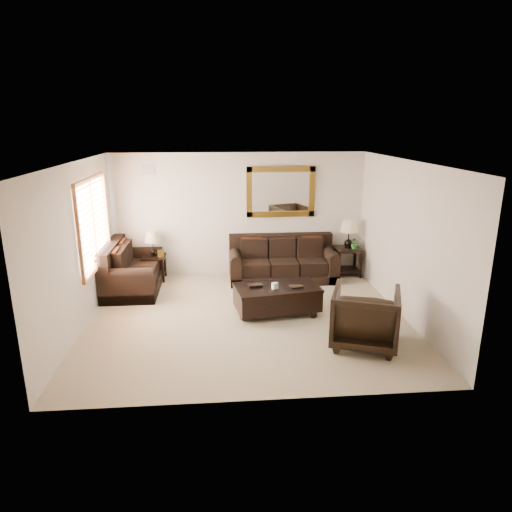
{
  "coord_description": "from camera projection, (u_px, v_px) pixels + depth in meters",
  "views": [
    {
      "loc": [
        -0.48,
        -7.38,
        3.28
      ],
      "look_at": [
        0.21,
        0.6,
        0.95
      ],
      "focal_mm": 32.0,
      "sensor_mm": 36.0,
      "label": 1
    }
  ],
  "objects": [
    {
      "name": "potted_plant",
      "position": [
        355.0,
        244.0,
        9.99
      ],
      "size": [
        0.27,
        0.3,
        0.22
      ],
      "primitive_type": "imported",
      "rotation": [
        0.0,
        0.0,
        -0.05
      ],
      "color": "#296121",
      "rests_on": "end_table_right"
    },
    {
      "name": "air_vent",
      "position": [
        148.0,
        170.0,
        9.58
      ],
      "size": [
        0.25,
        0.02,
        0.18
      ],
      "primitive_type": "cube",
      "color": "#999999",
      "rests_on": "room"
    },
    {
      "name": "mirror",
      "position": [
        281.0,
        192.0,
        9.94
      ],
      "size": [
        1.5,
        0.06,
        1.1
      ],
      "color": "#543710",
      "rests_on": "room"
    },
    {
      "name": "window",
      "position": [
        94.0,
        223.0,
        8.22
      ],
      "size": [
        0.07,
        1.96,
        1.66
      ],
      "color": "white",
      "rests_on": "room"
    },
    {
      "name": "sofa",
      "position": [
        282.0,
        264.0,
        9.96
      ],
      "size": [
        2.29,
        0.99,
        0.94
      ],
      "color": "black",
      "rests_on": "room"
    },
    {
      "name": "end_table_left",
      "position": [
        153.0,
        248.0,
        9.78
      ],
      "size": [
        0.49,
        0.49,
        1.09
      ],
      "color": "black",
      "rests_on": "room"
    },
    {
      "name": "room",
      "position": [
        247.0,
        243.0,
        7.64
      ],
      "size": [
        5.51,
        5.01,
        2.71
      ],
      "color": "gray",
      "rests_on": "ground"
    },
    {
      "name": "loveseat",
      "position": [
        130.0,
        273.0,
        9.27
      ],
      "size": [
        1.04,
        1.75,
        0.99
      ],
      "rotation": [
        0.0,
        0.0,
        1.57
      ],
      "color": "black",
      "rests_on": "room"
    },
    {
      "name": "end_table_right",
      "position": [
        349.0,
        239.0,
        10.06
      ],
      "size": [
        0.58,
        0.58,
        1.28
      ],
      "color": "black",
      "rests_on": "room"
    },
    {
      "name": "armchair",
      "position": [
        365.0,
        314.0,
        6.91
      ],
      "size": [
        1.23,
        1.19,
        1.0
      ],
      "primitive_type": "imported",
      "rotation": [
        0.0,
        0.0,
        2.79
      ],
      "color": "black",
      "rests_on": "floor"
    },
    {
      "name": "coffee_table",
      "position": [
        277.0,
        296.0,
        8.15
      ],
      "size": [
        1.59,
        1.02,
        0.63
      ],
      "rotation": [
        0.0,
        0.0,
        0.16
      ],
      "color": "black",
      "rests_on": "room"
    }
  ]
}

